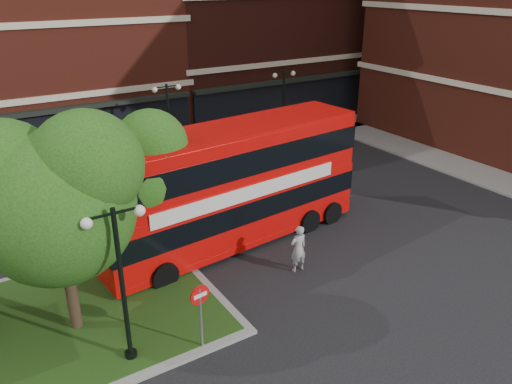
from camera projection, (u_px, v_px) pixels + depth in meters
ground at (286, 304)px, 17.38m from camera, size 120.00×120.00×0.00m
pavement_far at (128, 164)px, 30.16m from camera, size 44.00×3.00×0.12m
terrace_far_right at (257, 10)px, 39.66m from camera, size 18.00×12.00×16.00m
traffic_island at (25, 335)px, 15.78m from camera, size 12.60×7.60×0.15m
tree_island_west at (50, 193)px, 14.25m from camera, size 5.40×4.71×7.21m
tree_island_east at (126, 166)px, 17.87m from camera, size 4.46×3.90×6.29m
lamp_island at (122, 279)px, 13.72m from camera, size 1.72×0.36×5.00m
lamp_far_left at (169, 122)px, 28.49m from camera, size 1.72×0.36×5.00m
lamp_far_right at (283, 104)px, 32.40m from camera, size 1.72×0.36×5.00m
bus at (231, 178)px, 20.35m from camera, size 11.83×3.73×4.44m
woman at (298, 249)px, 19.00m from camera, size 0.70×0.47×1.91m
car_silver at (82, 164)px, 28.15m from camera, size 4.46×2.26×1.46m
car_white at (187, 155)px, 29.84m from camera, size 4.08×1.69×1.31m
no_entry_sign at (200, 305)px, 14.63m from camera, size 0.63×0.14×2.30m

